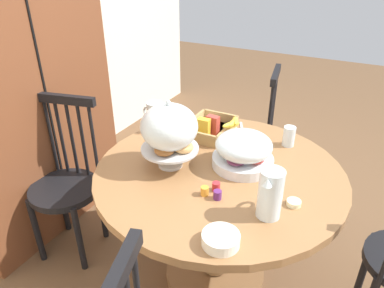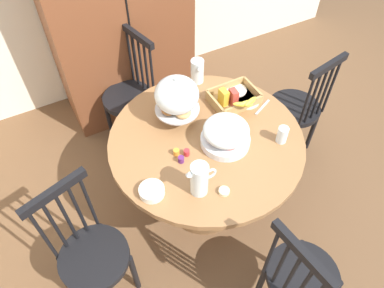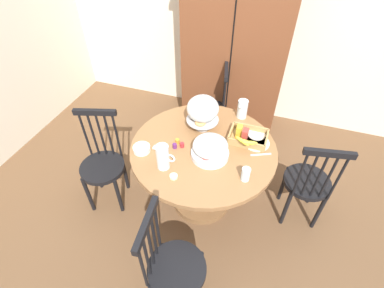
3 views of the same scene
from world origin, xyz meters
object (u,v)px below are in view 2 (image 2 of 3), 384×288
at_px(dining_table, 205,159).
at_px(orange_juice_pitcher, 199,180).
at_px(windsor_chair_facing_door, 296,109).
at_px(drinking_glass, 282,135).
at_px(windsor_chair_far_side, 131,96).
at_px(pastry_stand_with_dome, 177,97).
at_px(fruit_platter_covered, 226,134).
at_px(windsor_chair_by_cabinet, 300,278).
at_px(cereal_bowl, 152,191).
at_px(china_plate_small, 236,90).
at_px(cereal_basket, 234,98).
at_px(windsor_chair_near_window, 92,255).
at_px(china_plate_large, 244,98).
at_px(wooden_armoire, 115,4).
at_px(butter_dish, 224,191).
at_px(milk_pitcher, 197,72).

xyz_separation_m(dining_table, orange_juice_pitcher, (-0.22, -0.31, 0.31)).
xyz_separation_m(windsor_chair_facing_door, drinking_glass, (-0.50, -0.37, 0.34)).
bearing_deg(windsor_chair_far_side, pastry_stand_with_dome, -81.48).
bearing_deg(fruit_platter_covered, windsor_chair_by_cabinet, -90.30).
bearing_deg(windsor_chair_facing_door, cereal_bowl, -165.58).
bearing_deg(cereal_bowl, china_plate_small, 29.61).
xyz_separation_m(orange_juice_pitcher, drinking_glass, (0.61, 0.08, -0.04)).
bearing_deg(windsor_chair_by_cabinet, dining_table, 94.79).
xyz_separation_m(cereal_basket, drinking_glass, (0.07, -0.42, 0.01)).
height_order(dining_table, windsor_chair_facing_door, windsor_chair_facing_door).
bearing_deg(windsor_chair_near_window, pastry_stand_with_dome, 30.45).
bearing_deg(windsor_chair_far_side, china_plate_large, -50.14).
bearing_deg(cereal_bowl, windsor_chair_facing_door, 14.42).
bearing_deg(windsor_chair_by_cabinet, wooden_armoire, 93.11).
height_order(cereal_basket, drinking_glass, cereal_basket).
bearing_deg(orange_juice_pitcher, dining_table, 54.36).
xyz_separation_m(orange_juice_pitcher, butter_dish, (0.11, -0.08, -0.09)).
xyz_separation_m(pastry_stand_with_dome, cereal_bowl, (-0.38, -0.43, -0.17)).
xyz_separation_m(windsor_chair_far_side, cereal_bowl, (-0.28, -1.10, 0.31)).
bearing_deg(drinking_glass, wooden_armoire, 105.46).
distance_m(pastry_stand_with_dome, orange_juice_pitcher, 0.57).
xyz_separation_m(pastry_stand_with_dome, orange_juice_pitcher, (-0.14, -0.54, -0.10)).
height_order(wooden_armoire, drinking_glass, wooden_armoire).
relative_size(orange_juice_pitcher, china_plate_large, 0.96).
xyz_separation_m(dining_table, fruit_platter_covered, (0.08, -0.09, 0.30)).
height_order(china_plate_small, cereal_bowl, cereal_bowl).
relative_size(windsor_chair_by_cabinet, cereal_basket, 3.09).
height_order(orange_juice_pitcher, butter_dish, orange_juice_pitcher).
bearing_deg(windsor_chair_far_side, cereal_basket, -54.65).
bearing_deg(fruit_platter_covered, china_plate_large, 40.19).
height_order(windsor_chair_by_cabinet, pastry_stand_with_dome, pastry_stand_with_dome).
xyz_separation_m(windsor_chair_far_side, cereal_basket, (0.50, -0.70, 0.33)).
height_order(cereal_bowl, butter_dish, cereal_bowl).
bearing_deg(wooden_armoire, dining_table, -88.02).
bearing_deg(windsor_chair_near_window, wooden_armoire, 62.47).
bearing_deg(milk_pitcher, windsor_chair_far_side, 135.82).
distance_m(cereal_basket, china_plate_large, 0.09).
distance_m(wooden_armoire, windsor_chair_facing_door, 1.62).
height_order(windsor_chair_facing_door, butter_dish, windsor_chair_facing_door).
xyz_separation_m(dining_table, drinking_glass, (0.39, -0.23, 0.27)).
relative_size(windsor_chair_by_cabinet, milk_pitcher, 5.56).
bearing_deg(cereal_bowl, wooden_armoire, 75.16).
distance_m(windsor_chair_facing_door, china_plate_small, 0.60).
bearing_deg(china_plate_large, cereal_bowl, -155.49).
xyz_separation_m(china_plate_large, butter_dish, (-0.52, -0.57, 0.01)).
relative_size(windsor_chair_facing_door, china_plate_small, 6.50).
height_order(windsor_chair_by_cabinet, windsor_chair_far_side, same).
xyz_separation_m(windsor_chair_near_window, milk_pitcher, (1.09, 0.74, 0.37)).
height_order(china_plate_large, china_plate_small, china_plate_small).
xyz_separation_m(fruit_platter_covered, cereal_basket, (0.24, 0.27, -0.04)).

